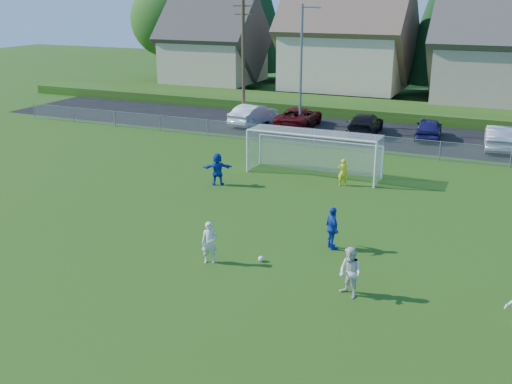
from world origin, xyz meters
TOP-DOWN VIEW (x-y plane):
  - ground at (0.00, 0.00)m, footprint 160.00×160.00m
  - asphalt_lot at (0.00, 27.50)m, footprint 60.00×60.00m
  - grass_embankment at (0.00, 35.00)m, footprint 70.00×6.00m
  - soccer_ball at (1.86, 4.28)m, footprint 0.22×0.22m
  - player_white_a at (0.13, 3.43)m, footprint 0.70×0.60m
  - player_white_b at (5.66, 2.98)m, footprint 1.07×1.01m
  - player_blue_a at (3.96, 6.53)m, footprint 0.97×1.06m
  - player_blue_b at (-4.08, 12.17)m, footprint 1.65×1.22m
  - goalkeeper at (2.02, 14.74)m, footprint 0.62×0.51m
  - car_b at (-8.63, 26.90)m, footprint 2.32×4.99m
  - car_c at (-5.13, 27.54)m, footprint 2.80×5.61m
  - car_d at (0.05, 27.31)m, footprint 2.47×5.25m
  - car_e at (4.48, 27.59)m, footprint 2.15×4.45m
  - car_f at (9.10, 26.46)m, footprint 2.00×4.83m
  - soccer_goal at (0.00, 16.05)m, footprint 7.42×1.90m
  - chainlink_fence at (0.00, 22.00)m, footprint 52.06×0.06m
  - streetlight at (-4.45, 26.00)m, footprint 1.38×0.18m
  - utility_pole at (-9.50, 27.00)m, footprint 1.60×0.26m
  - houses_row at (1.97, 42.46)m, footprint 53.90×11.45m
  - tree_row at (1.04, 48.74)m, footprint 65.98×12.36m

SIDE VIEW (x-z plane):
  - ground at x=0.00m, z-range 0.00..0.00m
  - asphalt_lot at x=0.00m, z-range 0.01..0.01m
  - soccer_ball at x=1.86m, z-range 0.00..0.22m
  - grass_embankment at x=0.00m, z-range 0.00..0.80m
  - chainlink_fence at x=0.00m, z-range 0.03..1.23m
  - goalkeeper at x=2.02m, z-range 0.00..1.45m
  - car_e at x=4.48m, z-range 0.00..1.47m
  - car_d at x=0.05m, z-range 0.00..1.48m
  - car_c at x=-5.13m, z-range 0.00..1.53m
  - car_f at x=9.10m, z-range 0.00..1.55m
  - car_b at x=-8.63m, z-range 0.00..1.58m
  - player_white_a at x=0.13m, z-range 0.00..1.62m
  - player_blue_b at x=-4.08m, z-range 0.00..1.73m
  - player_blue_a at x=3.96m, z-range 0.00..1.74m
  - player_white_b at x=5.66m, z-range 0.00..1.75m
  - soccer_goal at x=0.00m, z-range 0.38..2.88m
  - streetlight at x=-4.45m, z-range 0.34..9.34m
  - utility_pole at x=-9.50m, z-range 0.15..10.15m
  - tree_row at x=1.04m, z-range 0.01..13.81m
  - houses_row at x=1.97m, z-range 0.69..13.97m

